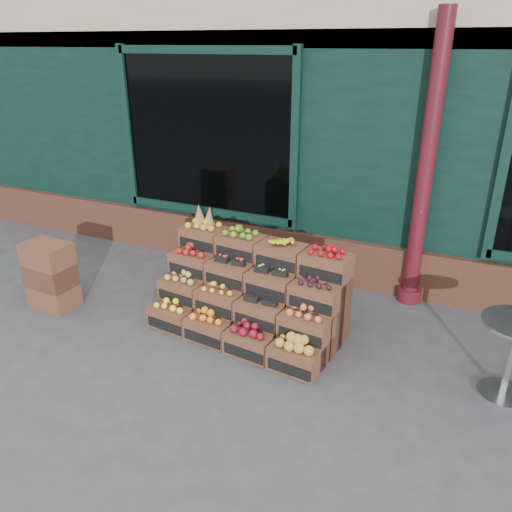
% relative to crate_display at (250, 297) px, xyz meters
% --- Properties ---
extents(ground, '(60.00, 60.00, 0.00)m').
position_rel_crate_display_xyz_m(ground, '(0.25, -0.67, -0.38)').
color(ground, '#434345').
rests_on(ground, ground).
extents(shop_facade, '(12.00, 6.24, 4.80)m').
position_rel_crate_display_xyz_m(shop_facade, '(0.26, 4.44, 2.02)').
color(shop_facade, black).
rests_on(shop_facade, ground).
extents(crate_display, '(2.06, 1.16, 1.23)m').
position_rel_crate_display_xyz_m(crate_display, '(0.00, 0.00, 0.00)').
color(crate_display, brown).
rests_on(crate_display, ground).
extents(spare_crates, '(0.54, 0.39, 0.79)m').
position_rel_crate_display_xyz_m(spare_crates, '(-2.30, -0.51, 0.01)').
color(spare_crates, brown).
rests_on(spare_crates, ground).
extents(bistro_table, '(0.59, 0.59, 0.74)m').
position_rel_crate_display_xyz_m(bistro_table, '(2.50, -0.07, 0.08)').
color(bistro_table, silver).
rests_on(bistro_table, ground).
extents(shopkeeper, '(0.80, 0.66, 1.88)m').
position_rel_crate_display_xyz_m(shopkeeper, '(-1.33, 1.98, 0.56)').
color(shopkeeper, '#19591B').
rests_on(shopkeeper, ground).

